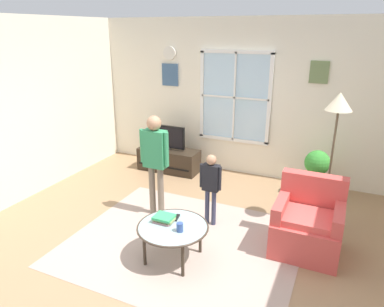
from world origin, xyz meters
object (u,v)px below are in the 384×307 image
object	(u,v)px
coffee_table	(173,228)
remote_near_books	(177,218)
person_black_shirt	(211,182)
floor_lamp	(337,116)
book_stack	(164,218)
person_green_shirt	(155,155)
tv_stand	(169,160)
armchair	(308,225)
potted_plant_by_window	(317,168)
cup	(180,227)
television	(168,137)

from	to	relation	value
coffee_table	remote_near_books	distance (m)	0.18
person_black_shirt	floor_lamp	xyz separation A→B (m)	(1.40, 0.62, 0.88)
book_stack	remote_near_books	size ratio (longest dim) A/B	1.69
remote_near_books	person_green_shirt	distance (m)	1.04
remote_near_books	tv_stand	bearing A→B (deg)	120.20
remote_near_books	person_black_shirt	bearing A→B (deg)	79.06
coffee_table	remote_near_books	size ratio (longest dim) A/B	5.80
armchair	potted_plant_by_window	size ratio (longest dim) A/B	1.15
book_stack	coffee_table	bearing A→B (deg)	-19.95
cup	person_black_shirt	size ratio (longest dim) A/B	0.10
book_stack	floor_lamp	bearing A→B (deg)	41.61
tv_stand	coffee_table	world-z (taller)	coffee_table
coffee_table	armchair	bearing A→B (deg)	31.57
television	person_green_shirt	size ratio (longest dim) A/B	0.44
tv_stand	cup	xyz separation A→B (m)	(1.43, -2.43, 0.27)
coffee_table	potted_plant_by_window	distance (m)	2.69
potted_plant_by_window	cup	bearing A→B (deg)	-115.73
tv_stand	coffee_table	bearing A→B (deg)	-61.03
remote_near_books	potted_plant_by_window	bearing A→B (deg)	58.92
tv_stand	person_green_shirt	world-z (taller)	person_green_shirt
tv_stand	television	world-z (taller)	television
person_black_shirt	person_green_shirt	size ratio (longest dim) A/B	0.69
person_black_shirt	potted_plant_by_window	xyz separation A→B (m)	(1.18, 1.47, -0.14)
television	book_stack	xyz separation A→B (m)	(1.17, -2.31, -0.19)
remote_near_books	armchair	bearing A→B (deg)	25.40
cup	person_black_shirt	world-z (taller)	person_black_shirt
coffee_table	book_stack	bearing A→B (deg)	160.05
tv_stand	person_green_shirt	size ratio (longest dim) A/B	0.79
armchair	remote_near_books	size ratio (longest dim) A/B	6.21
coffee_table	book_stack	distance (m)	0.16
armchair	person_black_shirt	size ratio (longest dim) A/B	0.87
coffee_table	potted_plant_by_window	size ratio (longest dim) A/B	1.07
tv_stand	person_black_shirt	xyz separation A→B (m)	(1.41, -1.48, 0.42)
person_black_shirt	person_green_shirt	distance (m)	0.84
television	book_stack	distance (m)	2.60
coffee_table	remote_near_books	bearing A→B (deg)	101.11
television	potted_plant_by_window	xyz separation A→B (m)	(2.59, -0.00, -0.17)
armchair	cup	world-z (taller)	armchair
television	armchair	distance (m)	3.09
potted_plant_by_window	person_green_shirt	bearing A→B (deg)	-142.19
tv_stand	floor_lamp	bearing A→B (deg)	-17.08
armchair	potted_plant_by_window	bearing A→B (deg)	92.84
television	cup	xyz separation A→B (m)	(1.43, -2.42, -0.18)
armchair	remote_near_books	distance (m)	1.55
person_black_shirt	book_stack	bearing A→B (deg)	-106.09
television	coffee_table	distance (m)	2.71
television	armchair	bearing A→B (deg)	-29.79
armchair	floor_lamp	world-z (taller)	floor_lamp
coffee_table	potted_plant_by_window	world-z (taller)	potted_plant_by_window
book_stack	potted_plant_by_window	xyz separation A→B (m)	(1.42, 2.31, 0.02)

